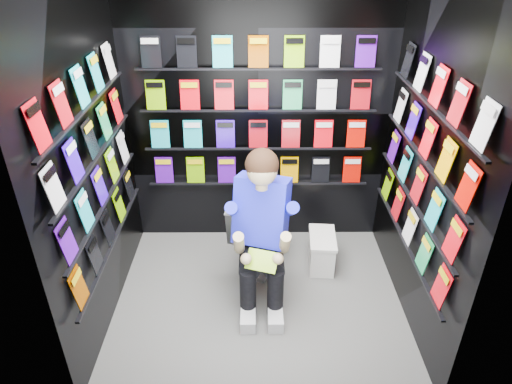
{
  "coord_description": "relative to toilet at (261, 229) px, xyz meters",
  "views": [
    {
      "loc": [
        -0.04,
        -2.92,
        2.75
      ],
      "look_at": [
        -0.02,
        0.15,
        0.98
      ],
      "focal_mm": 32.0,
      "sensor_mm": 36.0,
      "label": 1
    }
  ],
  "objects": [
    {
      "name": "floor",
      "position": [
        -0.02,
        -0.53,
        -0.37
      ],
      "size": [
        2.4,
        2.4,
        0.0
      ],
      "primitive_type": "plane",
      "color": "slate",
      "rests_on": "ground"
    },
    {
      "name": "wall_back",
      "position": [
        -0.02,
        0.47,
        0.93
      ],
      "size": [
        2.4,
        0.04,
        2.6
      ],
      "primitive_type": "cube",
      "color": "black",
      "rests_on": "floor"
    },
    {
      "name": "wall_front",
      "position": [
        -0.02,
        -1.53,
        0.93
      ],
      "size": [
        2.4,
        0.04,
        2.6
      ],
      "primitive_type": "cube",
      "color": "black",
      "rests_on": "floor"
    },
    {
      "name": "wall_left",
      "position": [
        -1.22,
        -0.53,
        0.93
      ],
      "size": [
        0.04,
        2.0,
        2.6
      ],
      "primitive_type": "cube",
      "color": "black",
      "rests_on": "floor"
    },
    {
      "name": "wall_right",
      "position": [
        1.18,
        -0.53,
        0.93
      ],
      "size": [
        0.04,
        2.0,
        2.6
      ],
      "primitive_type": "cube",
      "color": "black",
      "rests_on": "floor"
    },
    {
      "name": "comics_back",
      "position": [
        -0.02,
        0.44,
        0.94
      ],
      "size": [
        2.1,
        0.06,
        1.37
      ],
      "primitive_type": null,
      "color": "red",
      "rests_on": "wall_back"
    },
    {
      "name": "comics_left",
      "position": [
        -1.19,
        -0.53,
        0.94
      ],
      "size": [
        0.06,
        1.7,
        1.37
      ],
      "primitive_type": null,
      "color": "red",
      "rests_on": "wall_left"
    },
    {
      "name": "comics_right",
      "position": [
        1.15,
        -0.53,
        0.94
      ],
      "size": [
        0.06,
        1.7,
        1.37
      ],
      "primitive_type": null,
      "color": "red",
      "rests_on": "wall_right"
    },
    {
      "name": "toilet",
      "position": [
        0.0,
        0.0,
        0.0
      ],
      "size": [
        0.63,
        0.84,
        0.73
      ],
      "primitive_type": "imported",
      "rotation": [
        0.0,
        0.0,
        2.84
      ],
      "color": "white",
      "rests_on": "floor"
    },
    {
      "name": "longbox",
      "position": [
        0.57,
        -0.06,
        -0.22
      ],
      "size": [
        0.24,
        0.41,
        0.29
      ],
      "primitive_type": "cube",
      "rotation": [
        0.0,
        0.0,
        -0.07
      ],
      "color": "white",
      "rests_on": "floor"
    },
    {
      "name": "longbox_lid",
      "position": [
        0.57,
        -0.06,
        -0.06
      ],
      "size": [
        0.26,
        0.43,
        0.03
      ],
      "primitive_type": "cube",
      "rotation": [
        0.0,
        0.0,
        -0.07
      ],
      "color": "white",
      "rests_on": "longbox"
    },
    {
      "name": "reader",
      "position": [
        0.0,
        -0.38,
        0.43
      ],
      "size": [
        0.79,
        0.96,
        1.53
      ],
      "primitive_type": null,
      "rotation": [
        0.0,
        0.0,
        -0.31
      ],
      "color": "#292BD1",
      "rests_on": "toilet"
    },
    {
      "name": "held_comic",
      "position": [
        0.0,
        -0.73,
        0.21
      ],
      "size": [
        0.27,
        0.21,
        0.1
      ],
      "primitive_type": "cube",
      "rotation": [
        -0.96,
        0.0,
        -0.31
      ],
      "color": "green",
      "rests_on": "reader"
    }
  ]
}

